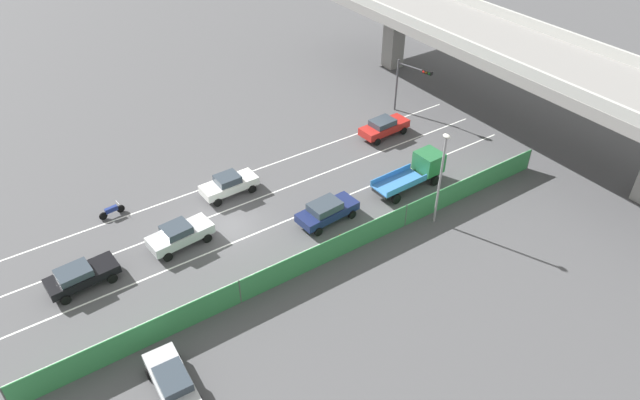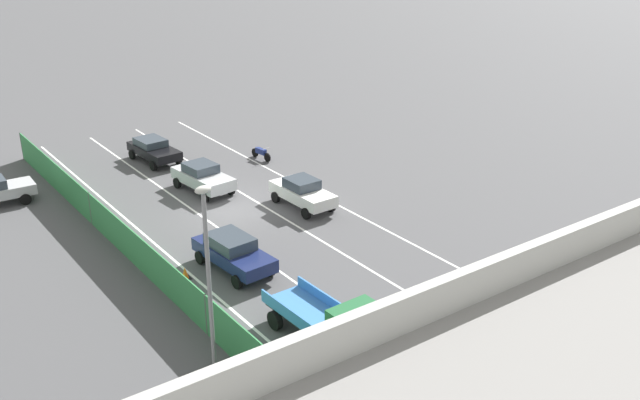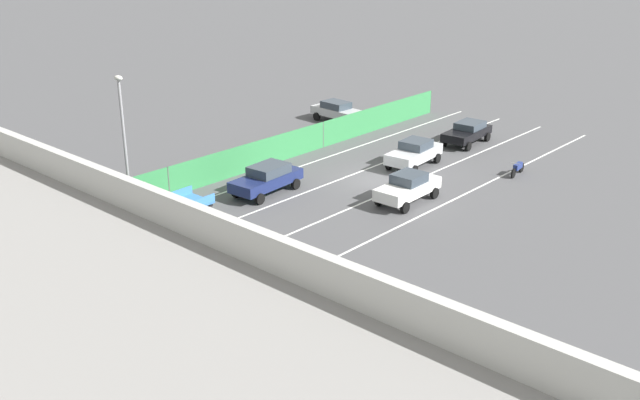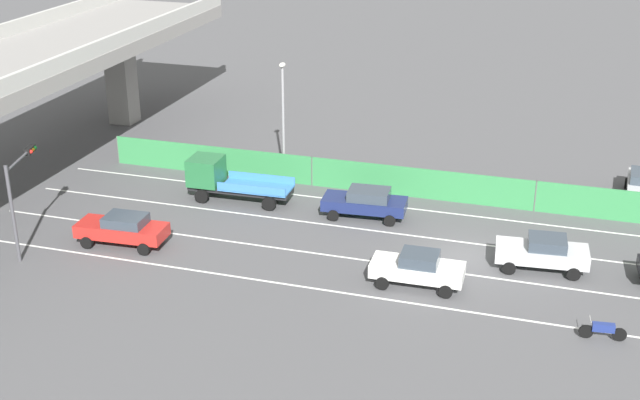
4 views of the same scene
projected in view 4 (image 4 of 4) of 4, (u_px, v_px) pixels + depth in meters
ground_plane at (466, 258)px, 42.70m from camera, size 300.00×300.00×0.00m
lane_line_left_edge at (367, 296)px, 39.08m from camera, size 0.14×43.62×0.01m
lane_line_mid_left at (384, 263)px, 42.19m from camera, size 0.14×43.62×0.01m
lane_line_mid_right at (400, 234)px, 45.30m from camera, size 0.14×43.62×0.01m
lane_line_right_edge at (413, 209)px, 48.40m from camera, size 0.14×43.62×0.01m
green_fence at (420, 183)px, 49.56m from camera, size 0.10×39.72×1.83m
car_sedan_navy at (366, 202)px, 47.00m from camera, size 2.31×4.74×1.66m
car_hatchback_white at (418, 268)px, 39.74m from camera, size 2.03×4.39×1.68m
car_sedan_red at (123, 228)px, 43.78m from camera, size 2.19×4.75×1.65m
car_sedan_silver at (543, 252)px, 41.27m from camera, size 2.37×4.57×1.69m
flatbed_truck_blue at (223, 178)px, 49.36m from camera, size 2.33×6.09×2.43m
motorcycle at (603, 330)px, 35.54m from camera, size 0.60×1.95×0.93m
traffic_light at (20, 183)px, 42.19m from camera, size 3.61×1.12×5.09m
street_lamp at (283, 109)px, 51.30m from camera, size 0.60×0.36×7.26m
traffic_cone at (383, 198)px, 49.13m from camera, size 0.47×0.47×0.58m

